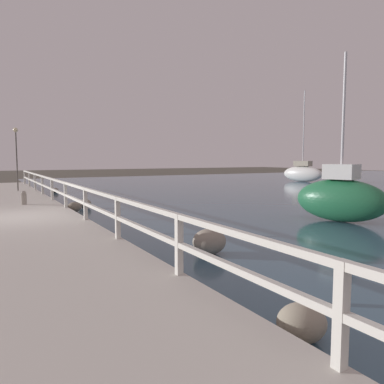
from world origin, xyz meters
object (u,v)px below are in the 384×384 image
(sailboat_green, at_px, (341,198))
(sailboat_white, at_px, (303,173))
(mooring_bollard, at_px, (24,198))
(dock_lamp, at_px, (16,146))

(sailboat_green, distance_m, sailboat_white, 22.24)
(sailboat_green, bearing_deg, mooring_bollard, 123.88)
(sailboat_white, bearing_deg, dock_lamp, 172.01)
(mooring_bollard, height_order, sailboat_white, sailboat_white)
(mooring_bollard, bearing_deg, sailboat_green, -38.39)
(dock_lamp, relative_size, sailboat_white, 0.42)
(mooring_bollard, xyz_separation_m, dock_lamp, (0.33, 6.95, 2.19))
(mooring_bollard, relative_size, dock_lamp, 0.15)
(sailboat_green, bearing_deg, sailboat_white, 29.71)
(dock_lamp, xyz_separation_m, sailboat_white, (23.81, 2.22, -1.98))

